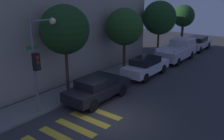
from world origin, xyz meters
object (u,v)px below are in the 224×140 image
at_px(sedan_far_end, 198,43).
at_px(sedan_near_corner, 98,88).
at_px(sedan_middle, 146,66).
at_px(pickup_truck, 178,50).
at_px(tree_behind_truck, 184,16).
at_px(traffic_light_pole, 39,53).
at_px(tree_near_corner, 65,30).
at_px(tree_midblock, 124,27).
at_px(tree_far_end, 159,18).

bearing_deg(sedan_far_end, sedan_near_corner, 180.00).
bearing_deg(sedan_far_end, sedan_middle, 180.00).
xyz_separation_m(pickup_truck, tree_behind_truck, (5.84, 2.06, 2.71)).
bearing_deg(sedan_middle, pickup_truck, 0.00).
bearing_deg(traffic_light_pole, pickup_truck, -4.80).
bearing_deg(tree_near_corner, tree_midblock, 0.00).
height_order(traffic_light_pole, sedan_near_corner, traffic_light_pole).
bearing_deg(tree_far_end, sedan_far_end, -19.64).
relative_size(sedan_middle, tree_behind_truck, 0.93).
xyz_separation_m(sedan_middle, tree_midblock, (-0.08, 2.06, 2.94)).
xyz_separation_m(sedan_near_corner, tree_behind_truck, (17.85, 2.06, 2.89)).
height_order(sedan_near_corner, tree_far_end, tree_far_end).
xyz_separation_m(sedan_middle, tree_behind_truck, (11.99, 2.06, 2.88)).
xyz_separation_m(pickup_truck, tree_near_corner, (-12.58, 2.06, 3.29)).
bearing_deg(tree_midblock, sedan_middle, -87.77).
distance_m(sedan_middle, tree_behind_truck, 12.51).
bearing_deg(tree_near_corner, sedan_far_end, -6.50).
bearing_deg(sedan_middle, tree_near_corner, 162.19).
distance_m(traffic_light_pole, sedan_middle, 9.41).
height_order(sedan_far_end, tree_midblock, tree_midblock).
xyz_separation_m(traffic_light_pole, sedan_middle, (8.96, -1.27, -2.59)).
distance_m(sedan_far_end, tree_near_corner, 18.56).
distance_m(sedan_far_end, tree_behind_truck, 3.55).
distance_m(sedan_far_end, tree_midblock, 12.31).
bearing_deg(traffic_light_pole, sedan_far_end, -3.51).
height_order(tree_near_corner, tree_midblock, tree_near_corner).
bearing_deg(tree_far_end, tree_midblock, -180.00).
relative_size(tree_midblock, tree_behind_truck, 1.05).
height_order(sedan_near_corner, tree_midblock, tree_midblock).
height_order(sedan_far_end, tree_behind_truck, tree_behind_truck).
bearing_deg(traffic_light_pole, sedan_middle, -8.06).
distance_m(sedan_far_end, tree_far_end, 6.90).
relative_size(sedan_middle, tree_midblock, 0.88).
height_order(traffic_light_pole, sedan_far_end, traffic_light_pole).
distance_m(pickup_truck, tree_behind_truck, 6.76).
height_order(sedan_middle, tree_midblock, tree_midblock).
height_order(sedan_near_corner, tree_behind_truck, tree_behind_truck).
xyz_separation_m(tree_far_end, tree_behind_truck, (6.08, 0.00, -0.29)).
relative_size(traffic_light_pole, sedan_far_end, 1.13).
distance_m(tree_far_end, tree_behind_truck, 6.09).
bearing_deg(sedan_near_corner, sedan_far_end, -0.00).
xyz_separation_m(sedan_near_corner, tree_midblock, (5.77, 2.06, 2.95)).
xyz_separation_m(tree_midblock, tree_far_end, (5.99, 0.00, 0.23)).
height_order(sedan_near_corner, tree_near_corner, tree_near_corner).
height_order(sedan_near_corner, sedan_far_end, sedan_far_end).
bearing_deg(tree_behind_truck, pickup_truck, -160.53).
distance_m(tree_near_corner, tree_far_end, 12.34).
bearing_deg(sedan_far_end, pickup_truck, 180.00).
distance_m(sedan_near_corner, tree_behind_truck, 18.20).
bearing_deg(sedan_middle, tree_behind_truck, 9.76).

